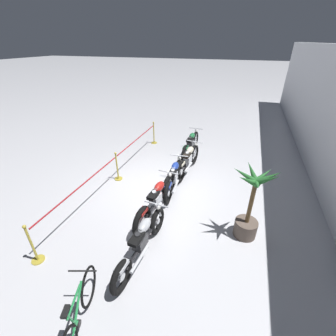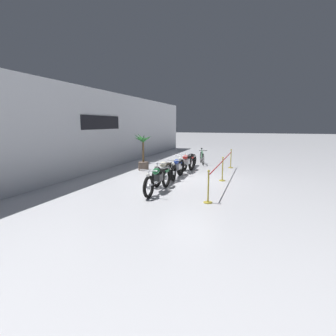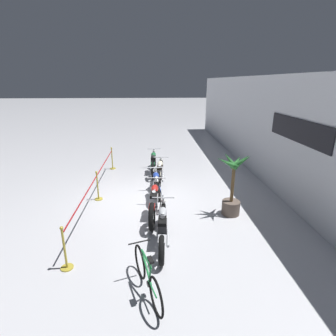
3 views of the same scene
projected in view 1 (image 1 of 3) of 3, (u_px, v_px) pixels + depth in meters
name	position (u px, v px, depth m)	size (l,w,h in m)	color
ground_plane	(157.00, 186.00, 7.59)	(120.00, 120.00, 0.00)	silver
motorcycle_green_0	(191.00, 144.00, 9.45)	(2.37, 0.62, 0.96)	black
motorcycle_cream_1	(188.00, 160.00, 8.18)	(2.26, 0.62, 0.98)	black
motorcycle_blue_2	(174.00, 177.00, 7.21)	(2.19, 0.62, 0.93)	black
motorcycle_red_3	(157.00, 200.00, 6.14)	(2.43, 0.62, 0.98)	black
motorcycle_silver_4	(142.00, 241.00, 4.92)	(2.34, 0.62, 0.92)	black
bicycle	(79.00, 315.00, 3.66)	(1.66, 0.68, 0.96)	black
potted_palm_left_of_row	(250.00, 208.00, 5.28)	(0.92, 1.04, 2.01)	brown
stanchion_far_left	(132.00, 148.00, 8.60)	(7.07, 0.28, 1.05)	gold
stanchion_mid_left	(118.00, 170.00, 7.82)	(0.28, 0.28, 1.05)	gold
stanchion_mid_right	(34.00, 249.00, 4.86)	(0.28, 0.28, 1.05)	gold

